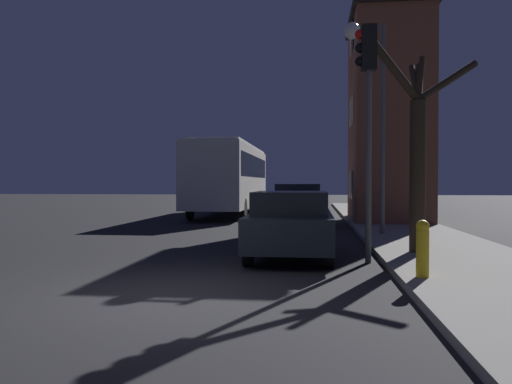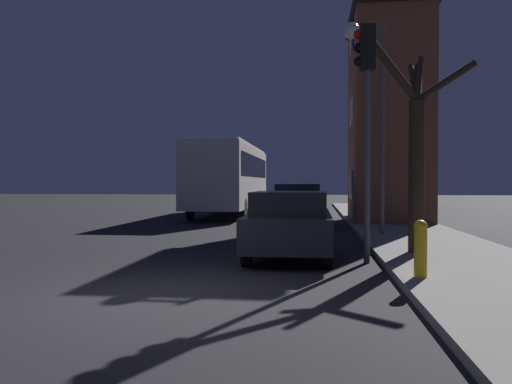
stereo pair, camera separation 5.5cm
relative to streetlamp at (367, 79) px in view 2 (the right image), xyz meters
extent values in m
plane|color=black|center=(-3.77, -8.15, -4.66)|extent=(120.00, 120.00, 0.00)
cube|color=brown|center=(1.41, 5.67, -0.56)|extent=(2.84, 4.67, 7.95)
cube|color=black|center=(1.41, 5.67, 3.57)|extent=(3.08, 4.91, 0.30)
cube|color=black|center=(-0.03, 5.18, -3.13)|extent=(0.03, 0.70, 1.10)
cube|color=#E5C67F|center=(-0.03, 6.17, -3.13)|extent=(0.03, 0.70, 1.10)
cube|color=#E5C67F|center=(-0.03, 5.18, -0.16)|extent=(0.03, 0.70, 1.10)
cube|color=#E5C67F|center=(-0.03, 6.17, -0.16)|extent=(0.03, 0.70, 1.10)
cube|color=black|center=(-0.03, 5.18, 2.82)|extent=(0.03, 0.70, 1.10)
cube|color=#E5C67F|center=(-0.03, 6.17, 2.82)|extent=(0.03, 0.70, 1.10)
cylinder|color=#4C4C4C|center=(0.44, 0.00, -1.48)|extent=(0.14, 0.14, 6.11)
cylinder|color=#4C4C4C|center=(-0.01, 0.00, 1.48)|extent=(0.90, 0.09, 0.09)
sphere|color=white|center=(-0.46, 0.00, 1.43)|extent=(0.49, 0.49, 0.49)
cylinder|color=#4C4C4C|center=(-0.48, -4.75, -2.72)|extent=(0.12, 0.12, 3.87)
cube|color=black|center=(-0.48, -4.75, -0.34)|extent=(0.30, 0.24, 0.90)
sphere|color=red|center=(-0.66, -4.75, -0.07)|extent=(0.20, 0.20, 0.20)
sphere|color=black|center=(-0.66, -4.75, -0.34)|extent=(0.20, 0.20, 0.20)
sphere|color=black|center=(-0.66, -4.75, -0.61)|extent=(0.20, 0.20, 0.20)
cylinder|color=#2D2319|center=(0.65, -3.94, -2.90)|extent=(0.33, 0.33, 3.25)
cylinder|color=#2D2319|center=(1.31, -3.68, -0.84)|extent=(1.46, 0.70, 1.01)
cylinder|color=#2D2319|center=(0.69, -3.37, -0.79)|extent=(0.22, 1.24, 1.08)
cylinder|color=#2D2319|center=(0.15, -4.14, -0.70)|extent=(1.17, 0.60, 1.26)
cylinder|color=#2D2319|center=(0.78, -3.36, -0.78)|extent=(0.47, 1.32, 1.13)
cylinder|color=#2D2319|center=(0.75, -3.67, -0.76)|extent=(0.34, 0.69, 1.10)
cube|color=beige|center=(-5.71, 9.73, -2.76)|extent=(2.54, 10.89, 2.84)
cube|color=black|center=(-5.71, 9.73, -2.25)|extent=(2.56, 10.02, 1.02)
cube|color=#B2B2B2|center=(-5.71, 9.73, -1.28)|extent=(2.41, 10.35, 0.12)
cylinder|color=black|center=(-4.53, 13.27, -4.18)|extent=(0.18, 0.96, 0.96)
cylinder|color=black|center=(-6.89, 13.27, -4.18)|extent=(0.18, 0.96, 0.96)
cylinder|color=black|center=(-4.53, 6.19, -4.18)|extent=(0.18, 0.96, 0.96)
cylinder|color=black|center=(-6.89, 6.19, -4.18)|extent=(0.18, 0.96, 0.96)
cube|color=black|center=(-2.05, -4.12, -4.03)|extent=(1.73, 4.03, 0.67)
cube|color=black|center=(-2.05, -4.32, -3.46)|extent=(1.52, 2.10, 0.47)
cylinder|color=black|center=(-1.28, -2.81, -4.37)|extent=(0.18, 0.59, 0.59)
cylinder|color=black|center=(-2.83, -2.81, -4.37)|extent=(0.18, 0.59, 0.59)
cylinder|color=black|center=(-1.28, -5.43, -4.37)|extent=(0.18, 0.59, 0.59)
cylinder|color=black|center=(-2.83, -5.43, -4.37)|extent=(0.18, 0.59, 0.59)
cube|color=navy|center=(-2.15, 4.48, -3.95)|extent=(1.86, 4.58, 0.73)
cube|color=black|center=(-2.15, 4.25, -3.33)|extent=(1.64, 2.38, 0.50)
cylinder|color=black|center=(-1.30, 5.96, -4.32)|extent=(0.18, 0.69, 0.69)
cylinder|color=black|center=(-2.99, 5.96, -4.32)|extent=(0.18, 0.69, 0.69)
cylinder|color=black|center=(-1.30, 2.99, -4.32)|extent=(0.18, 0.69, 0.69)
cylinder|color=black|center=(-2.99, 2.99, -4.32)|extent=(0.18, 0.69, 0.69)
cube|color=beige|center=(-2.07, 11.83, -4.06)|extent=(1.74, 4.77, 0.55)
cube|color=black|center=(-2.07, 11.59, -3.50)|extent=(1.53, 2.48, 0.57)
cylinder|color=black|center=(-1.29, 13.38, -4.34)|extent=(0.18, 0.65, 0.65)
cylinder|color=black|center=(-2.85, 13.38, -4.34)|extent=(0.18, 0.65, 0.65)
cylinder|color=black|center=(-1.29, 10.28, -4.34)|extent=(0.18, 0.65, 0.65)
cylinder|color=black|center=(-2.85, 10.28, -4.34)|extent=(0.18, 0.65, 0.65)
cylinder|color=gold|center=(0.14, -6.88, -4.16)|extent=(0.20, 0.20, 0.75)
sphere|color=gold|center=(0.14, -6.88, -3.73)|extent=(0.21, 0.21, 0.21)
camera|label=1|loc=(-1.59, -14.97, -3.04)|focal=35.00mm
camera|label=2|loc=(-1.53, -14.96, -3.04)|focal=35.00mm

